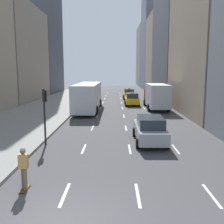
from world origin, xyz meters
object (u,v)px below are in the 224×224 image
(traffic_light_pole, at_px, (45,108))
(city_bus, at_px, (88,96))
(taxi_second, at_px, (129,94))
(skateboarder, at_px, (24,167))
(sedan_black_near, at_px, (150,129))
(taxi_lead, at_px, (132,99))
(box_truck, at_px, (156,95))

(traffic_light_pole, bearing_deg, city_bus, 85.69)
(taxi_second, relative_size, skateboarder, 2.52)
(city_bus, bearing_deg, sedan_black_near, -68.78)
(taxi_lead, distance_m, city_bus, 7.52)
(taxi_lead, relative_size, traffic_light_pole, 1.22)
(sedan_black_near, bearing_deg, box_truck, 79.96)
(taxi_lead, distance_m, taxi_second, 8.56)
(taxi_lead, distance_m, skateboarder, 27.17)
(sedan_black_near, distance_m, box_truck, 16.09)
(city_bus, height_order, box_truck, city_bus)
(taxi_lead, bearing_deg, taxi_second, 90.00)
(taxi_lead, xyz_separation_m, sedan_black_near, (0.00, -19.38, 0.01))
(taxi_second, relative_size, city_bus, 0.38)
(taxi_lead, distance_m, traffic_light_pole, 21.18)
(taxi_lead, height_order, box_truck, box_truck)
(box_truck, bearing_deg, city_bus, -170.79)
(traffic_light_pole, bearing_deg, sedan_black_near, 5.42)
(taxi_second, xyz_separation_m, traffic_light_pole, (-6.75, -28.58, 1.53))
(taxi_second, xyz_separation_m, city_bus, (-5.61, -13.48, 0.91))
(taxi_lead, relative_size, taxi_second, 1.00)
(city_bus, xyz_separation_m, box_truck, (8.41, 1.36, -0.08))
(sedan_black_near, relative_size, box_truck, 0.58)
(traffic_light_pole, bearing_deg, taxi_lead, 71.37)
(box_truck, bearing_deg, taxi_second, 103.01)
(taxi_lead, height_order, traffic_light_pole, traffic_light_pole)
(traffic_light_pole, bearing_deg, skateboarder, -82.40)
(taxi_second, bearing_deg, city_bus, -112.60)
(sedan_black_near, xyz_separation_m, skateboarder, (-5.88, -7.15, 0.07))
(taxi_second, distance_m, city_bus, 14.63)
(sedan_black_near, xyz_separation_m, box_truck, (2.80, 15.82, 0.81))
(taxi_lead, distance_m, sedan_black_near, 19.38)
(taxi_lead, distance_m, box_truck, 4.60)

